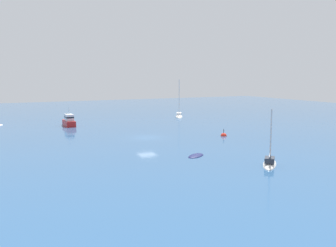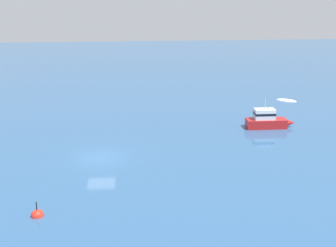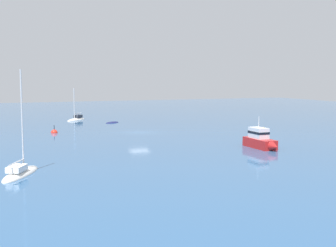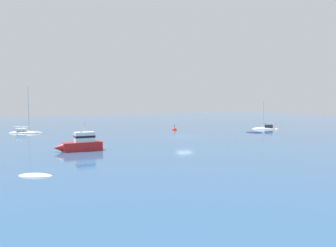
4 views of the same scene
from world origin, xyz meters
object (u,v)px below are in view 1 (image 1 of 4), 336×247
(rib, at_px, (196,156))
(powerboat, at_px, (69,121))
(ketch_1, at_px, (179,116))
(channel_buoy, at_px, (224,136))
(ketch, at_px, (270,163))

(rib, distance_m, powerboat, 31.96)
(powerboat, bearing_deg, ketch_1, -79.77)
(rib, bearing_deg, ketch_1, 29.09)
(powerboat, relative_size, ketch_1, 0.63)
(rib, bearing_deg, channel_buoy, 7.67)
(powerboat, height_order, ketch_1, ketch_1)
(ketch_1, height_order, channel_buoy, ketch_1)
(rib, relative_size, channel_buoy, 2.07)
(ketch, bearing_deg, ketch_1, 27.62)
(ketch, bearing_deg, rib, 77.51)
(powerboat, bearing_deg, channel_buoy, -139.30)
(ketch, xyz_separation_m, powerboat, (-11.96, 37.79, 0.70))
(rib, distance_m, ketch, 8.10)
(ketch, height_order, ketch_1, ketch_1)
(channel_buoy, bearing_deg, ketch_1, 76.63)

